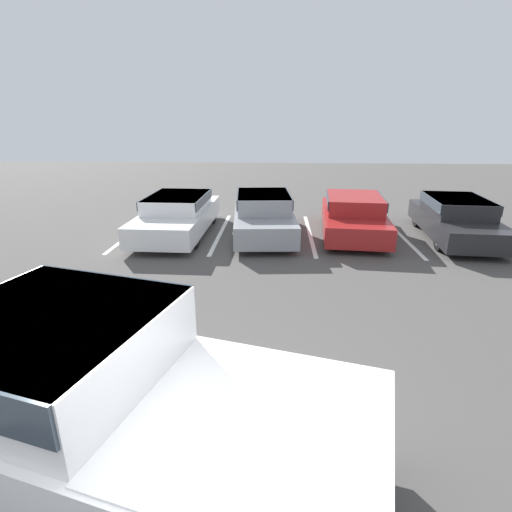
{
  "coord_description": "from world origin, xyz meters",
  "views": [
    {
      "loc": [
        0.9,
        -2.34,
        3.45
      ],
      "look_at": [
        0.52,
        4.67,
        1.0
      ],
      "focal_mm": 28.0,
      "sensor_mm": 36.0,
      "label": 1
    }
  ],
  "objects": [
    {
      "name": "stall_stripe_a",
      "position": [
        -3.66,
        9.68,
        0.0
      ],
      "size": [
        0.12,
        4.58,
        0.01
      ],
      "primitive_type": "cube",
      "color": "white",
      "rests_on": "ground_plane"
    },
    {
      "name": "stall_stripe_b",
      "position": [
        -0.87,
        9.68,
        0.0
      ],
      "size": [
        0.12,
        4.58,
        0.01
      ],
      "primitive_type": "cube",
      "color": "white",
      "rests_on": "ground_plane"
    },
    {
      "name": "stall_stripe_c",
      "position": [
        1.93,
        9.68,
        0.0
      ],
      "size": [
        0.12,
        4.58,
        0.01
      ],
      "primitive_type": "cube",
      "color": "white",
      "rests_on": "ground_plane"
    },
    {
      "name": "stall_stripe_d",
      "position": [
        4.72,
        9.68,
        0.0
      ],
      "size": [
        0.12,
        4.58,
        0.01
      ],
      "primitive_type": "cube",
      "color": "white",
      "rests_on": "ground_plane"
    },
    {
      "name": "stall_stripe_e",
      "position": [
        7.51,
        9.68,
        0.0
      ],
      "size": [
        0.12,
        4.58,
        0.01
      ],
      "primitive_type": "cube",
      "color": "white",
      "rests_on": "ground_plane"
    },
    {
      "name": "pickup_truck",
      "position": [
        -0.87,
        0.68,
        0.89
      ],
      "size": [
        5.89,
        3.45,
        1.79
      ],
      "rotation": [
        0.0,
        0.0,
        -0.26
      ],
      "color": "white",
      "rests_on": "ground_plane"
    },
    {
      "name": "parked_sedan_a",
      "position": [
        -2.16,
        9.53,
        0.64
      ],
      "size": [
        1.94,
        4.7,
        1.2
      ],
      "rotation": [
        0.0,
        0.0,
        -1.59
      ],
      "color": "silver",
      "rests_on": "ground_plane"
    },
    {
      "name": "parked_sedan_b",
      "position": [
        0.48,
        9.52,
        0.67
      ],
      "size": [
        2.06,
        4.37,
        1.27
      ],
      "rotation": [
        0.0,
        0.0,
        -1.49
      ],
      "color": "gray",
      "rests_on": "ground_plane"
    },
    {
      "name": "parked_sedan_c",
      "position": [
        3.23,
        9.72,
        0.64
      ],
      "size": [
        2.16,
        4.37,
        1.21
      ],
      "rotation": [
        0.0,
        0.0,
        -1.66
      ],
      "color": "maroon",
      "rests_on": "ground_plane"
    },
    {
      "name": "parked_sedan_d",
      "position": [
        6.19,
        9.5,
        0.65
      ],
      "size": [
        2.07,
        4.52,
        1.21
      ],
      "rotation": [
        0.0,
        0.0,
        -1.65
      ],
      "color": "#232326",
      "rests_on": "ground_plane"
    },
    {
      "name": "wheel_stop_curb",
      "position": [
        3.94,
        12.47,
        0.07
      ],
      "size": [
        1.77,
        0.2,
        0.14
      ],
      "primitive_type": "cube",
      "color": "#B7B2A8",
      "rests_on": "ground_plane"
    }
  ]
}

